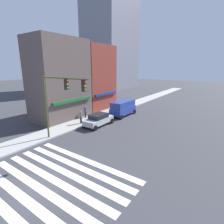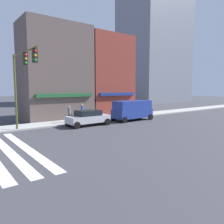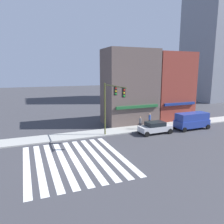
# 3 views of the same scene
# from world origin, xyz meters

# --- Properties ---
(ground_plane) EXTENTS (200.00, 200.00, 0.00)m
(ground_plane) POSITION_xyz_m (0.00, 0.00, 0.00)
(ground_plane) COLOR #38383D
(crosswalk_stripes) EXTENTS (9.09, 10.80, 0.01)m
(crosswalk_stripes) POSITION_xyz_m (0.00, 0.00, 0.00)
(crosswalk_stripes) COLOR silver
(crosswalk_stripes) RESTS_ON ground_plane
(storefront_row) EXTENTS (15.17, 5.30, 11.48)m
(storefront_row) POSITION_xyz_m (14.85, 11.50, 5.67)
(storefront_row) COLOR brown
(storefront_row) RESTS_ON ground_plane
(tower_distant) EXTENTS (18.10, 13.22, 40.26)m
(tower_distant) POSITION_xyz_m (48.39, 28.61, 20.13)
(tower_distant) COLOR gray
(tower_distant) RESTS_ON ground_plane
(traffic_signal) EXTENTS (0.32, 6.22, 6.75)m
(traffic_signal) POSITION_xyz_m (5.35, 4.19, 4.93)
(traffic_signal) COLOR #474C1E
(traffic_signal) RESTS_ON ground_plane
(sedan_silver) EXTENTS (4.43, 2.02, 1.59)m
(sedan_silver) POSITION_xyz_m (11.82, 4.70, 0.84)
(sedan_silver) COLOR #B7B7BC
(sedan_silver) RESTS_ON ground_plane
(van_blue) EXTENTS (5.03, 2.22, 2.34)m
(van_blue) POSITION_xyz_m (17.95, 4.70, 1.29)
(van_blue) COLOR navy
(van_blue) RESTS_ON ground_plane
(pedestrian_grey_coat) EXTENTS (0.32, 0.32, 1.77)m
(pedestrian_grey_coat) POSITION_xyz_m (10.83, 6.98, 1.07)
(pedestrian_grey_coat) COLOR #23232D
(pedestrian_grey_coat) RESTS_ON sidewalk_left
(pedestrian_blue_shirt) EXTENTS (0.32, 0.32, 1.77)m
(pedestrian_blue_shirt) POSITION_xyz_m (13.27, 8.46, 1.07)
(pedestrian_blue_shirt) COLOR #23232D
(pedestrian_blue_shirt) RESTS_ON sidewalk_left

